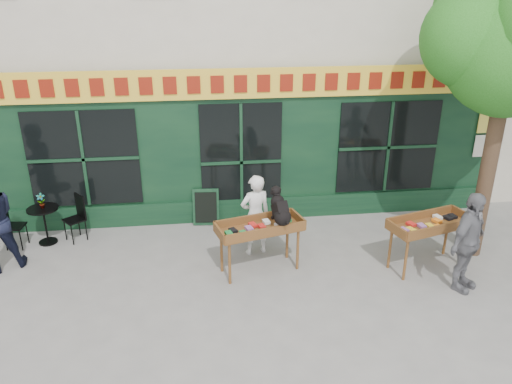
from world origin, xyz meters
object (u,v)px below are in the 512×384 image
(man_right, at_px, (468,242))
(woman, at_px, (255,215))
(book_cart_center, at_px, (260,230))
(dog, at_px, (280,206))
(book_cart_right, at_px, (430,226))
(bistro_table, at_px, (44,218))

(man_right, bearing_deg, woman, 117.80)
(book_cart_center, height_order, dog, dog)
(book_cart_right, bearing_deg, book_cart_center, 159.42)
(book_cart_right, distance_m, bistro_table, 7.36)
(book_cart_right, height_order, man_right, man_right)
(book_cart_center, distance_m, man_right, 3.48)
(book_cart_center, bearing_deg, book_cart_right, -19.61)
(book_cart_center, relative_size, bistro_table, 2.12)
(book_cart_center, xyz_separation_m, bistro_table, (-4.10, 1.56, -0.28))
(book_cart_center, relative_size, dog, 2.68)
(woman, bearing_deg, man_right, 138.77)
(book_cart_right, height_order, bistro_table, book_cart_right)
(book_cart_center, relative_size, book_cart_right, 1.00)
(woman, bearing_deg, bistro_table, -27.46)
(woman, height_order, book_cart_right, woman)
(book_cart_center, bearing_deg, bistro_table, 144.22)
(man_right, xyz_separation_m, bistro_table, (-7.43, 2.56, -0.34))
(woman, xyz_separation_m, man_right, (3.34, -1.65, 0.08))
(book_cart_center, xyz_separation_m, woman, (-0.00, 0.65, -0.02))
(book_cart_center, distance_m, bistro_table, 4.39)
(dog, xyz_separation_m, bistro_table, (-4.45, 1.61, -0.75))
(book_cart_center, distance_m, woman, 0.65)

